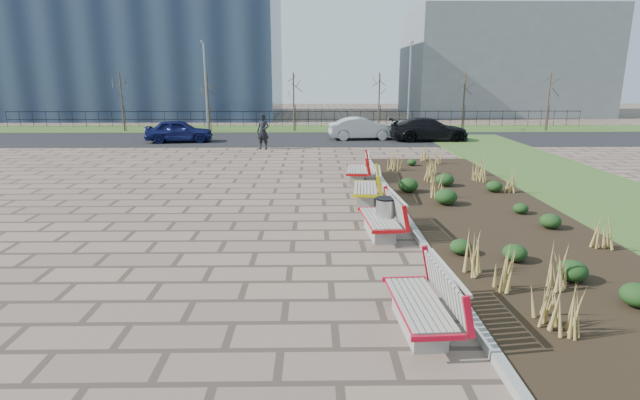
{
  "coord_description": "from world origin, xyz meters",
  "views": [
    {
      "loc": [
        1.32,
        -9.13,
        3.98
      ],
      "look_at": [
        1.5,
        3.0,
        0.9
      ],
      "focal_mm": 28.0,
      "sensor_mm": 36.0,
      "label": 1
    }
  ],
  "objects_px": {
    "bench_d": "(357,168)",
    "car_blue": "(179,131)",
    "bench_c": "(365,186)",
    "litter_bin": "(385,216)",
    "lamp_east": "(409,88)",
    "pedestrian": "(263,132)",
    "car_silver": "(362,128)",
    "bench_b": "(380,216)",
    "car_black": "(429,129)",
    "lamp_west": "(206,88)",
    "bench_a": "(419,300)"
  },
  "relations": [
    {
      "from": "bench_d",
      "to": "car_blue",
      "type": "bearing_deg",
      "value": 135.8
    },
    {
      "from": "car_black",
      "to": "bench_d",
      "type": "bearing_deg",
      "value": 152.37
    },
    {
      "from": "lamp_east",
      "to": "car_silver",
      "type": "bearing_deg",
      "value": -130.46
    },
    {
      "from": "bench_b",
      "to": "lamp_east",
      "type": "xyz_separation_m",
      "value": [
        5.0,
        23.11,
        2.54
      ]
    },
    {
      "from": "lamp_east",
      "to": "bench_b",
      "type": "bearing_deg",
      "value": -102.21
    },
    {
      "from": "litter_bin",
      "to": "car_silver",
      "type": "relative_size",
      "value": 0.23
    },
    {
      "from": "bench_c",
      "to": "bench_d",
      "type": "distance_m",
      "value": 3.2
    },
    {
      "from": "bench_b",
      "to": "pedestrian",
      "type": "bearing_deg",
      "value": 102.31
    },
    {
      "from": "litter_bin",
      "to": "car_black",
      "type": "relative_size",
      "value": 0.2
    },
    {
      "from": "bench_d",
      "to": "pedestrian",
      "type": "relative_size",
      "value": 1.1
    },
    {
      "from": "bench_a",
      "to": "bench_b",
      "type": "bearing_deg",
      "value": 86.7
    },
    {
      "from": "car_blue",
      "to": "bench_c",
      "type": "bearing_deg",
      "value": -152.97
    },
    {
      "from": "bench_a",
      "to": "bench_d",
      "type": "xyz_separation_m",
      "value": [
        0.0,
        11.47,
        0.0
      ]
    },
    {
      "from": "lamp_east",
      "to": "bench_a",
      "type": "bearing_deg",
      "value": -100.16
    },
    {
      "from": "bench_a",
      "to": "car_blue",
      "type": "bearing_deg",
      "value": 109.76
    },
    {
      "from": "car_blue",
      "to": "car_black",
      "type": "xyz_separation_m",
      "value": [
        14.98,
        0.37,
        0.03
      ]
    },
    {
      "from": "bench_a",
      "to": "car_silver",
      "type": "bearing_deg",
      "value": 83.37
    },
    {
      "from": "bench_d",
      "to": "car_blue",
      "type": "height_order",
      "value": "car_blue"
    },
    {
      "from": "lamp_west",
      "to": "bench_a",
      "type": "bearing_deg",
      "value": -72.12
    },
    {
      "from": "bench_b",
      "to": "pedestrian",
      "type": "distance_m",
      "value": 15.57
    },
    {
      "from": "bench_b",
      "to": "car_silver",
      "type": "distance_m",
      "value": 18.91
    },
    {
      "from": "bench_b",
      "to": "car_blue",
      "type": "relative_size",
      "value": 0.54
    },
    {
      "from": "pedestrian",
      "to": "car_blue",
      "type": "distance_m",
      "value": 6.0
    },
    {
      "from": "bench_d",
      "to": "car_silver",
      "type": "height_order",
      "value": "car_silver"
    },
    {
      "from": "car_black",
      "to": "lamp_west",
      "type": "distance_m",
      "value": 15.36
    },
    {
      "from": "litter_bin",
      "to": "pedestrian",
      "type": "distance_m",
      "value": 15.52
    },
    {
      "from": "bench_d",
      "to": "car_black",
      "type": "height_order",
      "value": "car_black"
    },
    {
      "from": "litter_bin",
      "to": "car_silver",
      "type": "distance_m",
      "value": 18.8
    },
    {
      "from": "bench_b",
      "to": "lamp_west",
      "type": "xyz_separation_m",
      "value": [
        -9.0,
        23.11,
        2.54
      ]
    },
    {
      "from": "bench_a",
      "to": "pedestrian",
      "type": "bearing_deg",
      "value": 99.14
    },
    {
      "from": "car_silver",
      "to": "car_blue",
      "type": "bearing_deg",
      "value": 90.89
    },
    {
      "from": "bench_d",
      "to": "lamp_west",
      "type": "bearing_deg",
      "value": 123.66
    },
    {
      "from": "car_blue",
      "to": "lamp_west",
      "type": "relative_size",
      "value": 0.65
    },
    {
      "from": "car_blue",
      "to": "lamp_west",
      "type": "height_order",
      "value": "lamp_west"
    },
    {
      "from": "bench_d",
      "to": "lamp_east",
      "type": "distance_m",
      "value": 17.36
    },
    {
      "from": "litter_bin",
      "to": "lamp_east",
      "type": "xyz_separation_m",
      "value": [
        4.85,
        23.02,
        2.57
      ]
    },
    {
      "from": "lamp_west",
      "to": "car_black",
      "type": "bearing_deg",
      "value": -18.96
    },
    {
      "from": "bench_c",
      "to": "bench_a",
      "type": "bearing_deg",
      "value": -84.25
    },
    {
      "from": "car_black",
      "to": "lamp_west",
      "type": "height_order",
      "value": "lamp_west"
    },
    {
      "from": "car_silver",
      "to": "lamp_west",
      "type": "bearing_deg",
      "value": 63.13
    },
    {
      "from": "bench_d",
      "to": "pedestrian",
      "type": "height_order",
      "value": "pedestrian"
    },
    {
      "from": "litter_bin",
      "to": "car_blue",
      "type": "relative_size",
      "value": 0.24
    },
    {
      "from": "car_blue",
      "to": "lamp_east",
      "type": "height_order",
      "value": "lamp_east"
    },
    {
      "from": "bench_a",
      "to": "bench_d",
      "type": "relative_size",
      "value": 1.0
    },
    {
      "from": "bench_a",
      "to": "lamp_west",
      "type": "xyz_separation_m",
      "value": [
        -9.0,
        27.9,
        2.54
      ]
    },
    {
      "from": "bench_d",
      "to": "car_black",
      "type": "relative_size",
      "value": 0.44
    },
    {
      "from": "bench_c",
      "to": "litter_bin",
      "type": "height_order",
      "value": "bench_c"
    },
    {
      "from": "litter_bin",
      "to": "lamp_east",
      "type": "distance_m",
      "value": 23.66
    },
    {
      "from": "lamp_east",
      "to": "lamp_west",
      "type": "bearing_deg",
      "value": 180.0
    },
    {
      "from": "litter_bin",
      "to": "car_silver",
      "type": "xyz_separation_m",
      "value": [
        1.22,
        18.76,
        0.23
      ]
    }
  ]
}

